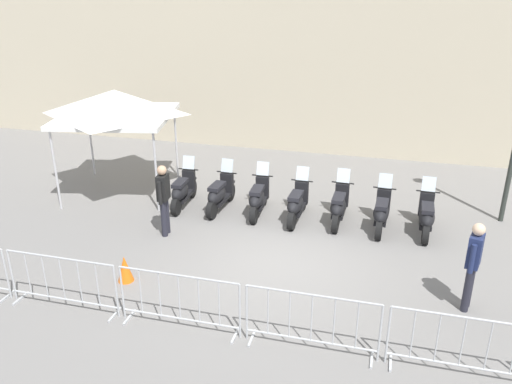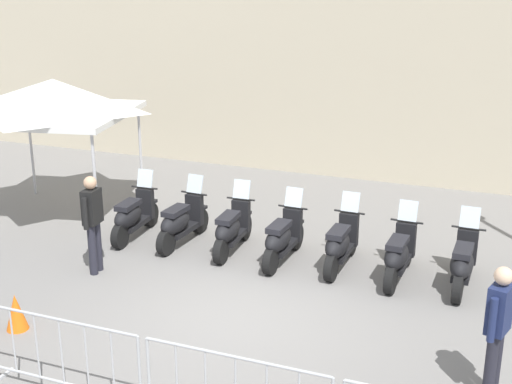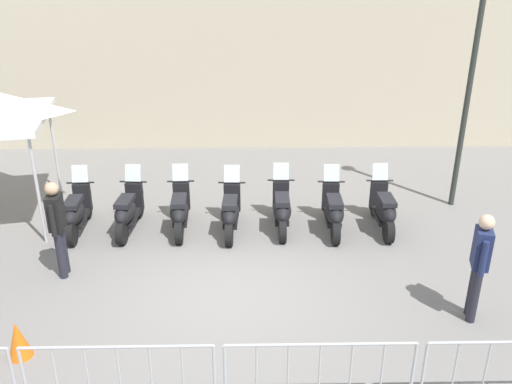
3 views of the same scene
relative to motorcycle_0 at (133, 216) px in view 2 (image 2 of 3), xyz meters
The scene contains 13 objects.
ground_plane 3.85m from the motorcycle_0, 48.17° to the right, with size 120.00×120.00×0.00m, color slate.
motorcycle_0 is the anchor object (origin of this frame).
motorcycle_1 1.02m from the motorcycle_0, 10.13° to the right, with size 0.75×1.69×1.24m.
motorcycle_2 2.06m from the motorcycle_0, 10.77° to the right, with size 0.64×1.72×1.24m.
motorcycle_3 3.08m from the motorcycle_0, 12.98° to the right, with size 0.73×1.70×1.24m.
motorcycle_4 4.11m from the motorcycle_0, 11.02° to the right, with size 0.71×1.71×1.24m.
motorcycle_5 5.14m from the motorcycle_0, 12.39° to the right, with size 0.73×1.70×1.24m.
motorcycle_6 6.17m from the motorcycle_0, 11.89° to the right, with size 0.71×1.71×1.24m.
barrier_segment_2 5.23m from the motorcycle_0, 80.11° to the right, with size 2.15×0.85×1.07m.
officer_near_row_end 7.44m from the motorcycle_0, 35.56° to the right, with size 0.36×0.50×1.73m.
officer_mid_plaza 1.71m from the motorcycle_0, 94.14° to the right, with size 0.26×0.55×1.73m.
canopy_tent 2.99m from the motorcycle_0, 151.92° to the left, with size 2.91×2.91×2.91m.
traffic_cone 3.75m from the motorcycle_0, 97.54° to the right, with size 0.32×0.32×0.55m, color orange.
Camera 2 is at (1.85, -9.07, 4.97)m, focal length 48.11 mm.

